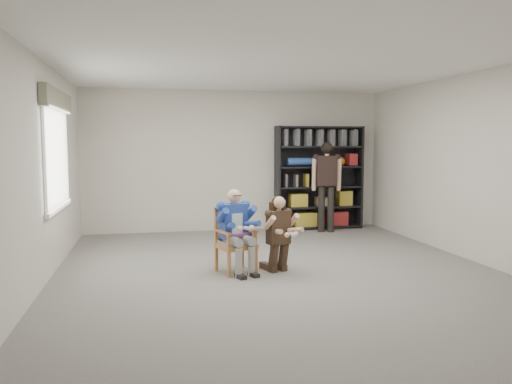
{
  "coord_description": "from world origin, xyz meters",
  "views": [
    {
      "loc": [
        -1.71,
        -6.42,
        1.75
      ],
      "look_at": [
        -0.2,
        0.6,
        1.05
      ],
      "focal_mm": 35.0,
      "sensor_mm": 36.0,
      "label": 1
    }
  ],
  "objects": [
    {
      "name": "kneeling_woman",
      "position": [
        0.0,
        0.03,
        0.53
      ],
      "size": [
        0.64,
        0.81,
        1.05
      ],
      "primitive_type": null,
      "rotation": [
        0.0,
        0.0,
        0.31
      ],
      "color": "#322519",
      "rests_on": "floor"
    },
    {
      "name": "window_left",
      "position": [
        -2.95,
        1.0,
        1.63
      ],
      "size": [
        0.16,
        2.0,
        1.75
      ],
      "primitive_type": null,
      "color": "white",
      "rests_on": "room_shell"
    },
    {
      "name": "seated_man",
      "position": [
        -0.58,
        0.15,
        0.57
      ],
      "size": [
        0.68,
        0.81,
        1.15
      ],
      "primitive_type": null,
      "rotation": [
        0.0,
        0.0,
        0.31
      ],
      "color": "#1C4D96",
      "rests_on": "floor"
    },
    {
      "name": "standing_man",
      "position": [
        1.71,
        2.86,
        0.89
      ],
      "size": [
        0.61,
        0.44,
        1.77
      ],
      "primitive_type": null,
      "rotation": [
        0.0,
        0.0,
        -0.27
      ],
      "color": "black",
      "rests_on": "floor"
    },
    {
      "name": "armchair",
      "position": [
        -0.58,
        0.15,
        0.44
      ],
      "size": [
        0.64,
        0.63,
        0.88
      ],
      "primitive_type": null,
      "rotation": [
        0.0,
        0.0,
        0.31
      ],
      "color": "#A77734",
      "rests_on": "floor"
    },
    {
      "name": "bookshelf",
      "position": [
        1.7,
        3.28,
        1.05
      ],
      "size": [
        1.8,
        0.38,
        2.1
      ],
      "primitive_type": null,
      "color": "black",
      "rests_on": "floor"
    },
    {
      "name": "floor",
      "position": [
        0.0,
        0.0,
        0.0
      ],
      "size": [
        6.0,
        7.0,
        0.01
      ],
      "primitive_type": "cube",
      "color": "slate",
      "rests_on": "ground"
    },
    {
      "name": "room_shell",
      "position": [
        0.0,
        0.0,
        1.4
      ],
      "size": [
        6.0,
        7.0,
        2.8
      ],
      "primitive_type": null,
      "color": "beige",
      "rests_on": "ground"
    }
  ]
}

